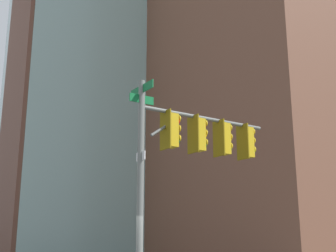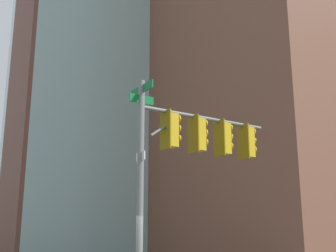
# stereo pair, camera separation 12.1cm
# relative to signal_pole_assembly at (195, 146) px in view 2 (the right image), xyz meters

# --- Properties ---
(signal_pole_assembly) EXTENTS (1.33, 4.97, 6.32)m
(signal_pole_assembly) POSITION_rel_signal_pole_assembly_xyz_m (0.00, 0.00, 0.00)
(signal_pole_assembly) COLOR slate
(signal_pole_assembly) RESTS_ON ground_plane
(building_brick_nearside) EXTENTS (27.59, 18.95, 52.97)m
(building_brick_nearside) POSITION_rel_signal_pole_assembly_xyz_m (26.96, -25.39, 21.85)
(building_brick_nearside) COLOR brown
(building_brick_nearside) RESTS_ON ground_plane
(building_brick_midblock) EXTENTS (20.68, 15.62, 49.79)m
(building_brick_midblock) POSITION_rel_signal_pole_assembly_xyz_m (50.46, -8.52, 20.26)
(building_brick_midblock) COLOR brown
(building_brick_midblock) RESTS_ON ground_plane
(building_glass_tower) EXTENTS (30.19, 23.60, 74.82)m
(building_glass_tower) POSITION_rel_signal_pole_assembly_xyz_m (55.07, -13.00, 32.78)
(building_glass_tower) COLOR #9EC6C1
(building_glass_tower) RESTS_ON ground_plane
(building_brick_farside) EXTENTS (18.16, 17.03, 38.68)m
(building_brick_farside) POSITION_rel_signal_pole_assembly_xyz_m (39.05, -46.00, 14.71)
(building_brick_farside) COLOR #845B47
(building_brick_farside) RESTS_ON ground_plane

